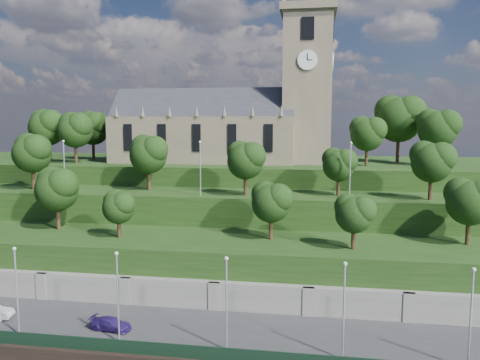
# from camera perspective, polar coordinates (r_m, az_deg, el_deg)

# --- Properties ---
(promenade) EXTENTS (160.00, 12.00, 2.00)m
(promenade) POSITION_cam_1_polar(r_m,az_deg,el_deg) (49.25, -10.52, -18.28)
(promenade) COLOR #2D2D30
(promenade) RESTS_ON ground
(fence) EXTENTS (160.00, 0.10, 1.20)m
(fence) POSITION_cam_1_polar(r_m,az_deg,el_deg) (44.02, -13.03, -19.24)
(fence) COLOR black
(fence) RESTS_ON promenade
(retaining_wall) EXTENTS (160.00, 2.10, 5.00)m
(retaining_wall) POSITION_cam_1_polar(r_m,az_deg,el_deg) (53.87, -8.38, -14.23)
(retaining_wall) COLOR slate
(retaining_wall) RESTS_ON ground
(embankment_lower) EXTENTS (160.00, 12.00, 8.00)m
(embankment_lower) POSITION_cam_1_polar(r_m,az_deg,el_deg) (58.82, -6.63, -10.81)
(embankment_lower) COLOR #193411
(embankment_lower) RESTS_ON ground
(embankment_upper) EXTENTS (160.00, 10.00, 12.00)m
(embankment_upper) POSITION_cam_1_polar(r_m,az_deg,el_deg) (68.55, -4.18, -6.48)
(embankment_upper) COLOR #193411
(embankment_upper) RESTS_ON ground
(hilltop) EXTENTS (160.00, 32.00, 15.00)m
(hilltop) POSITION_cam_1_polar(r_m,az_deg,el_deg) (88.44, -1.10, -2.42)
(hilltop) COLOR #193411
(hilltop) RESTS_ON ground
(church) EXTENTS (38.60, 12.35, 27.60)m
(church) POSITION_cam_1_polar(r_m,az_deg,el_deg) (83.17, -1.07, 7.38)
(church) COLOR brown
(church) RESTS_ON hilltop
(trees_lower) EXTENTS (66.49, 8.93, 8.29)m
(trees_lower) POSITION_cam_1_polar(r_m,az_deg,el_deg) (56.80, -4.65, -2.17)
(trees_lower) COLOR black
(trees_lower) RESTS_ON embankment_lower
(trees_upper) EXTENTS (62.42, 8.33, 8.44)m
(trees_upper) POSITION_cam_1_polar(r_m,az_deg,el_deg) (65.99, -4.05, 2.97)
(trees_upper) COLOR black
(trees_upper) RESTS_ON embankment_upper
(trees_hilltop) EXTENTS (74.01, 16.94, 11.84)m
(trees_hilltop) POSITION_cam_1_polar(r_m,az_deg,el_deg) (82.05, 1.44, 6.85)
(trees_hilltop) COLOR black
(trees_hilltop) RESTS_ON hilltop
(lamp_posts_promenade) EXTENTS (60.36, 0.36, 8.51)m
(lamp_posts_promenade) POSITION_cam_1_polar(r_m,az_deg,el_deg) (44.71, -14.70, -12.93)
(lamp_posts_promenade) COLOR #B2B2B7
(lamp_posts_promenade) RESTS_ON promenade
(lamp_posts_upper) EXTENTS (40.36, 0.36, 7.52)m
(lamp_posts_upper) POSITION_cam_1_polar(r_m,az_deg,el_deg) (64.00, -4.87, 1.97)
(lamp_posts_upper) COLOR #B2B2B7
(lamp_posts_upper) RESTS_ON embankment_upper
(car_right) EXTENTS (4.31, 2.22, 1.20)m
(car_right) POSITION_cam_1_polar(r_m,az_deg,el_deg) (48.94, -15.48, -16.54)
(car_right) COLOR navy
(car_right) RESTS_ON promenade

